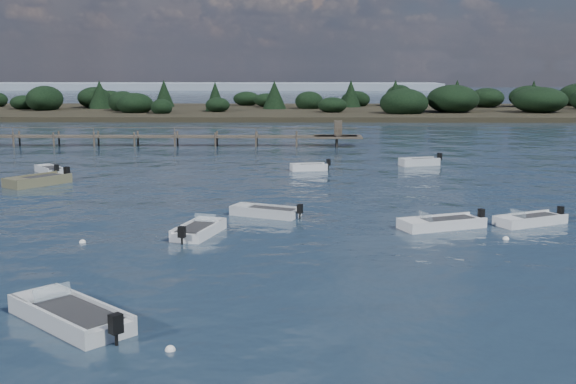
{
  "coord_description": "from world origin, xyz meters",
  "views": [
    {
      "loc": [
        -0.35,
        -28.25,
        8.41
      ],
      "look_at": [
        -0.88,
        14.0,
        1.0
      ],
      "focal_mm": 45.0,
      "sensor_mm": 36.0,
      "label": 1
    }
  ],
  "objects_px": {
    "tender_far_white": "(309,168)",
    "tender_far_grey": "(49,171)",
    "dinghy_mid_white_b": "(530,222)",
    "dinghy_extra_b": "(38,182)",
    "dinghy_mid_grey": "(265,213)",
    "dinghy_extra_a": "(199,232)",
    "tender_far_grey_b": "(419,163)",
    "dinghy_near_olive": "(70,318)",
    "dinghy_mid_white_a": "(441,225)",
    "jetty": "(96,137)"
  },
  "relations": [
    {
      "from": "dinghy_near_olive",
      "to": "dinghy_mid_white_b",
      "type": "bearing_deg",
      "value": 37.48
    },
    {
      "from": "dinghy_mid_grey",
      "to": "dinghy_mid_white_a",
      "type": "xyz_separation_m",
      "value": [
        9.4,
        -2.97,
        0.0
      ]
    },
    {
      "from": "tender_far_grey",
      "to": "dinghy_mid_white_a",
      "type": "height_order",
      "value": "dinghy_mid_white_a"
    },
    {
      "from": "dinghy_mid_grey",
      "to": "dinghy_extra_a",
      "type": "bearing_deg",
      "value": -123.53
    },
    {
      "from": "tender_far_white",
      "to": "dinghy_mid_white_b",
      "type": "bearing_deg",
      "value": -60.06
    },
    {
      "from": "dinghy_mid_grey",
      "to": "dinghy_mid_white_a",
      "type": "height_order",
      "value": "dinghy_mid_white_a"
    },
    {
      "from": "dinghy_extra_b",
      "to": "dinghy_mid_grey",
      "type": "distance_m",
      "value": 19.86
    },
    {
      "from": "tender_far_grey_b",
      "to": "tender_far_grey",
      "type": "relative_size",
      "value": 1.2
    },
    {
      "from": "tender_far_grey_b",
      "to": "dinghy_mid_white_b",
      "type": "xyz_separation_m",
      "value": [
        2.08,
        -23.25,
        -0.04
      ]
    },
    {
      "from": "tender_far_grey_b",
      "to": "dinghy_mid_grey",
      "type": "bearing_deg",
      "value": -120.03
    },
    {
      "from": "dinghy_mid_grey",
      "to": "tender_far_white",
      "type": "bearing_deg",
      "value": 81.34
    },
    {
      "from": "dinghy_extra_b",
      "to": "dinghy_extra_a",
      "type": "height_order",
      "value": "dinghy_extra_b"
    },
    {
      "from": "dinghy_mid_grey",
      "to": "jetty",
      "type": "height_order",
      "value": "jetty"
    },
    {
      "from": "dinghy_extra_a",
      "to": "dinghy_mid_white_a",
      "type": "relative_size",
      "value": 0.85
    },
    {
      "from": "tender_far_white",
      "to": "dinghy_extra_a",
      "type": "relative_size",
      "value": 0.81
    },
    {
      "from": "dinghy_near_olive",
      "to": "dinghy_extra_a",
      "type": "bearing_deg",
      "value": 78.46
    },
    {
      "from": "dinghy_mid_grey",
      "to": "dinghy_near_olive",
      "type": "relative_size",
      "value": 0.85
    },
    {
      "from": "dinghy_near_olive",
      "to": "jetty",
      "type": "bearing_deg",
      "value": 104.53
    },
    {
      "from": "tender_far_grey",
      "to": "jetty",
      "type": "height_order",
      "value": "jetty"
    },
    {
      "from": "dinghy_mid_white_b",
      "to": "dinghy_extra_b",
      "type": "bearing_deg",
      "value": 157.93
    },
    {
      "from": "jetty",
      "to": "dinghy_near_olive",
      "type": "bearing_deg",
      "value": -75.47
    },
    {
      "from": "tender_far_grey",
      "to": "dinghy_extra_b",
      "type": "bearing_deg",
      "value": -78.65
    },
    {
      "from": "tender_far_grey_b",
      "to": "tender_far_grey",
      "type": "bearing_deg",
      "value": -170.97
    },
    {
      "from": "dinghy_mid_grey",
      "to": "tender_far_grey",
      "type": "height_order",
      "value": "tender_far_grey"
    },
    {
      "from": "dinghy_mid_white_b",
      "to": "dinghy_mid_white_a",
      "type": "bearing_deg",
      "value": -169.04
    },
    {
      "from": "jetty",
      "to": "dinghy_mid_white_a",
      "type": "bearing_deg",
      "value": -53.45
    },
    {
      "from": "tender_far_white",
      "to": "dinghy_extra_a",
      "type": "bearing_deg",
      "value": -104.46
    },
    {
      "from": "dinghy_extra_a",
      "to": "jetty",
      "type": "height_order",
      "value": "jetty"
    },
    {
      "from": "tender_far_grey_b",
      "to": "dinghy_mid_white_b",
      "type": "distance_m",
      "value": 23.34
    },
    {
      "from": "tender_far_grey_b",
      "to": "dinghy_mid_white_a",
      "type": "distance_m",
      "value": 24.38
    },
    {
      "from": "dinghy_extra_b",
      "to": "jetty",
      "type": "relative_size",
      "value": 0.07
    },
    {
      "from": "dinghy_extra_b",
      "to": "dinghy_mid_white_b",
      "type": "bearing_deg",
      "value": -22.07
    },
    {
      "from": "dinghy_mid_grey",
      "to": "dinghy_near_olive",
      "type": "height_order",
      "value": "dinghy_near_olive"
    },
    {
      "from": "dinghy_mid_white_b",
      "to": "dinghy_mid_grey",
      "type": "bearing_deg",
      "value": 172.03
    },
    {
      "from": "tender_far_white",
      "to": "dinghy_extra_b",
      "type": "bearing_deg",
      "value": -159.0
    },
    {
      "from": "dinghy_mid_grey",
      "to": "dinghy_extra_a",
      "type": "relative_size",
      "value": 1.02
    },
    {
      "from": "tender_far_grey_b",
      "to": "dinghy_extra_a",
      "type": "distance_m",
      "value": 30.2
    },
    {
      "from": "tender_far_grey",
      "to": "jetty",
      "type": "bearing_deg",
      "value": 94.77
    },
    {
      "from": "tender_far_grey_b",
      "to": "dinghy_near_olive",
      "type": "height_order",
      "value": "dinghy_near_olive"
    },
    {
      "from": "tender_far_grey",
      "to": "dinghy_extra_a",
      "type": "xyz_separation_m",
      "value": [
        14.82,
        -21.16,
        -0.0
      ]
    },
    {
      "from": "dinghy_extra_b",
      "to": "dinghy_extra_a",
      "type": "bearing_deg",
      "value": -48.35
    },
    {
      "from": "tender_far_white",
      "to": "dinghy_mid_white_a",
      "type": "height_order",
      "value": "dinghy_mid_white_a"
    },
    {
      "from": "dinghy_mid_white_b",
      "to": "jetty",
      "type": "relative_size",
      "value": 0.07
    },
    {
      "from": "dinghy_extra_a",
      "to": "dinghy_mid_grey",
      "type": "bearing_deg",
      "value": 56.47
    },
    {
      "from": "dinghy_mid_white_a",
      "to": "dinghy_extra_b",
      "type": "bearing_deg",
      "value": 152.58
    },
    {
      "from": "tender_far_white",
      "to": "tender_far_grey",
      "type": "height_order",
      "value": "tender_far_white"
    },
    {
      "from": "dinghy_mid_white_b",
      "to": "jetty",
      "type": "xyz_separation_m",
      "value": [
        -33.95,
        38.16,
        0.85
      ]
    },
    {
      "from": "tender_far_white",
      "to": "jetty",
      "type": "distance_m",
      "value": 28.73
    },
    {
      "from": "dinghy_extra_b",
      "to": "tender_far_white",
      "type": "xyz_separation_m",
      "value": [
        19.55,
        7.51,
        -0.02
      ]
    },
    {
      "from": "dinghy_mid_white_b",
      "to": "dinghy_mid_white_a",
      "type": "height_order",
      "value": "dinghy_mid_white_a"
    }
  ]
}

